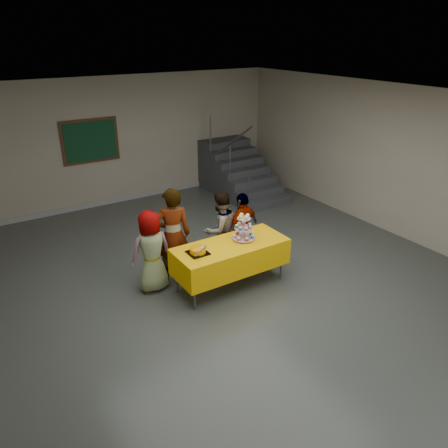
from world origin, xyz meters
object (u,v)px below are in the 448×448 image
object	(u,v)px
schoolchild_c	(220,230)
noticeboard	(90,141)
bear_cake	(198,250)
staircase	(236,173)
schoolchild_a	(151,251)
schoolchild_b	(173,235)
schoolchild_d	(243,228)
bake_table	(231,256)
cupcake_stand	(244,229)

from	to	relation	value
schoolchild_c	noticeboard	world-z (taller)	noticeboard
bear_cake	staircase	size ratio (longest dim) A/B	0.15
schoolchild_a	schoolchild_b	world-z (taller)	schoolchild_b
bear_cake	schoolchild_d	bearing A→B (deg)	25.30
schoolchild_b	noticeboard	xyz separation A→B (m)	(-0.06, 4.03, 0.78)
noticeboard	schoolchild_b	bearing A→B (deg)	-89.21
schoolchild_b	schoolchild_c	size ratio (longest dim) A/B	1.18
bake_table	schoolchild_d	size ratio (longest dim) A/B	1.41
bake_table	noticeboard	world-z (taller)	noticeboard
bake_table	schoolchild_d	xyz separation A→B (m)	(0.66, 0.60, 0.11)
bear_cake	schoolchild_a	xyz separation A→B (m)	(-0.52, 0.60, -0.14)
bear_cake	schoolchild_b	size ratio (longest dim) A/B	0.22
cupcake_stand	schoolchild_c	xyz separation A→B (m)	(-0.04, 0.66, -0.25)
cupcake_stand	schoolchild_a	world-z (taller)	schoolchild_a
schoolchild_d	schoolchild_c	bearing A→B (deg)	-29.96
bear_cake	staircase	distance (m)	5.12
staircase	schoolchild_a	bearing A→B (deg)	-139.47
bake_table	bear_cake	world-z (taller)	bear_cake
bear_cake	schoolchild_d	size ratio (longest dim) A/B	0.27
cupcake_stand	bear_cake	bearing A→B (deg)	-177.82
schoolchild_d	staircase	distance (m)	3.88
cupcake_stand	schoolchild_b	world-z (taller)	schoolchild_b
cupcake_stand	bear_cake	size ratio (longest dim) A/B	1.24
cupcake_stand	noticeboard	size ratio (longest dim) A/B	0.34
schoolchild_c	staircase	bearing A→B (deg)	-134.40
schoolchild_d	cupcake_stand	bearing A→B (deg)	39.14
schoolchild_c	staircase	distance (m)	4.04
bake_table	bear_cake	distance (m)	0.66
bake_table	schoolchild_a	xyz separation A→B (m)	(-1.12, 0.61, 0.13)
bear_cake	schoolchild_a	bearing A→B (deg)	130.79
bake_table	schoolchild_d	bearing A→B (deg)	42.47
cupcake_stand	bear_cake	world-z (taller)	cupcake_stand
schoolchild_d	noticeboard	distance (m)	4.45
schoolchild_b	schoolchild_a	bearing A→B (deg)	30.95
bake_table	staircase	xyz separation A→B (m)	(2.72, 3.89, -0.07)
bake_table	cupcake_stand	distance (m)	0.48
schoolchild_a	bear_cake	bearing A→B (deg)	131.11
schoolchild_a	cupcake_stand	bearing A→B (deg)	158.21
schoolchild_a	schoolchild_d	distance (m)	1.78
cupcake_stand	staircase	xyz separation A→B (m)	(2.44, 3.85, -0.46)
bear_cake	schoolchild_a	distance (m)	0.81
schoolchild_b	schoolchild_d	world-z (taller)	schoolchild_b
schoolchild_a	schoolchild_c	world-z (taller)	schoolchild_c
bear_cake	staircase	bearing A→B (deg)	49.48
bake_table	cupcake_stand	world-z (taller)	cupcake_stand
schoolchild_a	schoolchild_d	world-z (taller)	schoolchild_a
schoolchild_b	cupcake_stand	bearing A→B (deg)	164.71
schoolchild_a	staircase	xyz separation A→B (m)	(3.84, 3.28, -0.20)
schoolchild_a	schoolchild_c	size ratio (longest dim) A/B	0.99
bake_table	schoolchild_a	bearing A→B (deg)	151.44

